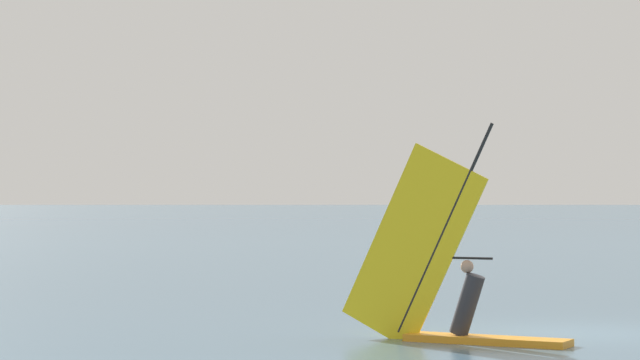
# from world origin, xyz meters

# --- Properties ---
(ground_plane) EXTENTS (4000.00, 4000.00, 0.00)m
(ground_plane) POSITION_xyz_m (0.00, 0.00, 0.00)
(ground_plane) COLOR #476B84
(windsurfer) EXTENTS (3.40, 2.80, 3.87)m
(windsurfer) POSITION_xyz_m (-2.62, -1.02, 0.86)
(windsurfer) COLOR orange
(windsurfer) RESTS_ON ground_plane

